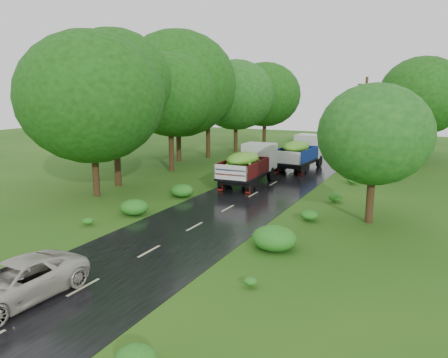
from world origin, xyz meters
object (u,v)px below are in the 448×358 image
Objects in this scene: truck_near at (250,163)px; car at (16,282)px; utility_pole at (364,125)px; truck_far at (302,151)px.

truck_near reaches higher than car.
truck_near is at bearing -140.61° from utility_pole.
truck_near is 0.97× the size of truck_far.
car is at bearing -113.75° from utility_pole.
car is 30.11m from utility_pole.
truck_near is 20.88m from car.
utility_pole reaches higher than truck_far.
utility_pole is (6.53, 29.19, 3.46)m from car.
truck_near is 0.85× the size of utility_pole.
car is (-1.31, -28.87, -0.96)m from truck_far.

